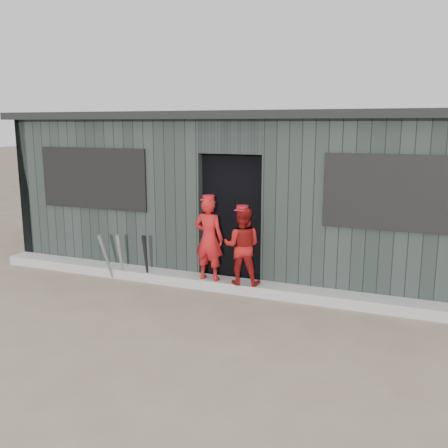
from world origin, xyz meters
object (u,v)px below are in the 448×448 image
at_px(dugout, 260,190).
at_px(bat_mid, 106,257).
at_px(player_red_left, 209,239).
at_px(bat_right, 146,259).
at_px(bat_left, 121,257).
at_px(player_grey_back, 277,240).
at_px(player_red_right, 242,246).

bearing_deg(dugout, bat_mid, -134.26).
relative_size(player_red_left, dugout, 0.15).
relative_size(bat_right, player_red_left, 0.62).
bearing_deg(bat_left, dugout, 48.28).
relative_size(bat_left, bat_mid, 0.98).
height_order(player_grey_back, dugout, dugout).
xyz_separation_m(bat_left, player_red_right, (1.99, 0.12, 0.34)).
distance_m(bat_mid, player_grey_back, 2.70).
distance_m(bat_mid, dugout, 2.88).
xyz_separation_m(bat_left, bat_right, (0.44, 0.04, 0.01)).
distance_m(player_red_left, player_grey_back, 1.06).
relative_size(bat_left, bat_right, 0.98).
bearing_deg(dugout, player_red_right, -80.23).
bearing_deg(bat_right, bat_left, -174.81).
height_order(bat_right, player_red_left, player_red_left).
xyz_separation_m(bat_mid, player_red_right, (2.21, 0.19, 0.34)).
distance_m(player_grey_back, dugout, 1.46).
relative_size(bat_mid, player_red_left, 0.61).
height_order(bat_left, bat_right, bat_right).
bearing_deg(bat_right, player_grey_back, 19.66).
height_order(bat_mid, player_red_right, player_red_right).
distance_m(bat_right, dugout, 2.40).
relative_size(bat_mid, dugout, 0.09).
xyz_separation_m(player_red_right, dugout, (-0.30, 1.76, 0.57)).
bearing_deg(bat_mid, bat_left, 16.98).
bearing_deg(player_red_left, bat_right, 8.97).
xyz_separation_m(player_grey_back, dugout, (-0.66, 1.17, 0.58)).
bearing_deg(player_red_right, bat_left, -7.27).
height_order(bat_right, player_grey_back, player_grey_back).
bearing_deg(bat_mid, dugout, 45.74).
bearing_deg(bat_left, bat_mid, -163.02).
xyz_separation_m(bat_mid, dugout, (1.90, 1.95, 0.91)).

